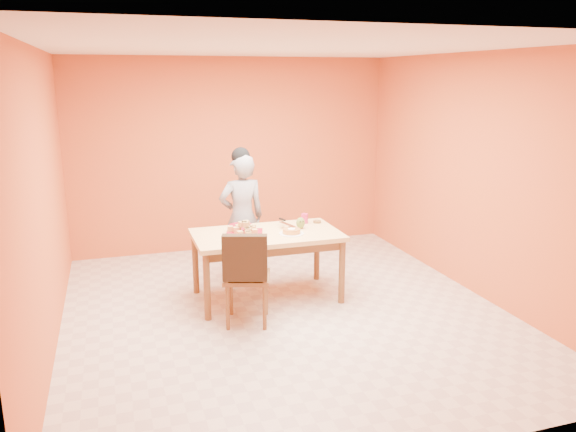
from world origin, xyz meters
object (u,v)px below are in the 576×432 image
object	(u,v)px
pastry_platter	(244,234)
checker_tin	(317,222)
red_dinner_plate	(241,226)
sponge_cake	(291,231)
person	(242,217)
dining_chair	(247,275)
egg_ornament	(301,223)
dining_table	(267,241)
magenta_glass	(305,218)

from	to	relation	value
pastry_platter	checker_tin	distance (m)	0.96
red_dinner_plate	sponge_cake	distance (m)	0.66
person	pastry_platter	xyz separation A→B (m)	(-0.14, -0.72, -0.00)
dining_chair	sponge_cake	bearing A→B (deg)	54.10
egg_ornament	checker_tin	size ratio (longest dim) A/B	1.39
dining_chair	dining_table	bearing A→B (deg)	75.62
egg_ornament	red_dinner_plate	bearing A→B (deg)	167.35
dining_table	red_dinner_plate	world-z (taller)	red_dinner_plate
dining_table	egg_ornament	world-z (taller)	egg_ornament
dining_chair	egg_ornament	size ratio (longest dim) A/B	7.69
dining_chair	checker_tin	distance (m)	1.36
sponge_cake	checker_tin	size ratio (longest dim) A/B	2.12
person	egg_ornament	distance (m)	0.84
red_dinner_plate	egg_ornament	bearing A→B (deg)	-25.14
person	dining_chair	bearing A→B (deg)	74.50
person	sponge_cake	world-z (taller)	person
dining_table	red_dinner_plate	xyz separation A→B (m)	(-0.21, 0.35, 0.10)
dining_chair	magenta_glass	xyz separation A→B (m)	(0.90, 0.85, 0.31)
sponge_cake	egg_ornament	bearing A→B (deg)	48.57
red_dinner_plate	egg_ornament	size ratio (longest dim) A/B	2.20
dining_chair	sponge_cake	distance (m)	0.81
red_dinner_plate	checker_tin	distance (m)	0.89
dining_chair	egg_ornament	xyz separation A→B (m)	(0.78, 0.65, 0.31)
dining_table	person	bearing A→B (deg)	99.03
sponge_cake	egg_ornament	distance (m)	0.26
dining_table	pastry_platter	xyz separation A→B (m)	(-0.25, -0.01, 0.11)
egg_ornament	magenta_glass	bearing A→B (deg)	72.27
dining_chair	pastry_platter	world-z (taller)	dining_chair
pastry_platter	red_dinner_plate	bearing A→B (deg)	82.49
dining_table	person	size ratio (longest dim) A/B	1.04
dining_table	dining_chair	xyz separation A→B (m)	(-0.36, -0.59, -0.16)
pastry_platter	checker_tin	world-z (taller)	checker_tin
dining_chair	egg_ornament	world-z (taller)	dining_chair
pastry_platter	egg_ornament	distance (m)	0.67
sponge_cake	checker_tin	bearing A→B (deg)	40.32
egg_ornament	magenta_glass	xyz separation A→B (m)	(0.12, 0.21, -0.01)
person	pastry_platter	distance (m)	0.73
egg_ornament	sponge_cake	bearing A→B (deg)	-118.94
magenta_glass	egg_ornament	bearing A→B (deg)	-120.22
magenta_glass	sponge_cake	bearing A→B (deg)	-126.00
checker_tin	dining_table	bearing A→B (deg)	-160.87
dining_chair	pastry_platter	size ratio (longest dim) A/B	2.54
dining_chair	checker_tin	bearing A→B (deg)	55.68
dining_chair	magenta_glass	world-z (taller)	dining_chair
red_dinner_plate	magenta_glass	world-z (taller)	magenta_glass
egg_ornament	magenta_glass	world-z (taller)	egg_ornament
person	magenta_glass	bearing A→B (deg)	141.24
egg_ornament	person	bearing A→B (deg)	141.50
dining_chair	pastry_platter	xyz separation A→B (m)	(0.11, 0.58, 0.26)
checker_tin	pastry_platter	bearing A→B (deg)	-165.42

